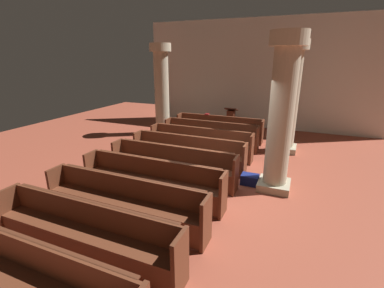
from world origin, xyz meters
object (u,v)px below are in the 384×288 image
pillar_far_side (162,88)px  pillar_aisle_rear (281,113)px  pew_row_1 (210,134)px  kneeler_box_navy (250,179)px  pew_row_7 (84,231)px  hymn_book (207,114)px  pew_row_8 (23,278)px  pew_row_6 (124,200)px  pew_row_5 (151,179)px  pew_row_0 (219,127)px  pew_row_2 (200,141)px  lectern (231,123)px  pew_row_3 (188,151)px  pew_row_4 (172,163)px  pillar_aisle_side (290,96)px

pillar_far_side → pillar_aisle_rear: (4.75, -3.30, 0.00)m
pew_row_1 → kneeler_box_navy: (1.83, -2.36, -0.35)m
pew_row_7 → hymn_book: size_ratio=15.14×
pew_row_8 → pew_row_7: bearing=90.0°
pew_row_7 → pew_row_8: size_ratio=1.00×
pew_row_6 → pillar_far_side: bearing=112.1°
pew_row_5 → kneeler_box_navy: (1.83, 1.52, -0.35)m
pew_row_0 → pew_row_7: 6.80m
pew_row_2 → pew_row_8: size_ratio=1.00×
pew_row_8 → pillar_aisle_rear: (2.40, 4.43, 1.33)m
pillar_aisle_rear → pillar_far_side: bearing=145.2°
pew_row_0 → hymn_book: (-0.54, 0.19, 0.42)m
pew_row_1 → pew_row_2: (0.00, -0.97, 0.00)m
pew_row_8 → pew_row_6: bearing=90.0°
lectern → kneeler_box_navy: 4.54m
pew_row_6 → lectern: 6.73m
pillar_far_side → lectern: (2.57, 0.94, -1.35)m
pew_row_0 → lectern: (0.22, 0.90, -0.02)m
pew_row_3 → pew_row_6: size_ratio=1.00×
lectern → pillar_aisle_rear: bearing=-62.8°
pew_row_1 → pew_row_6: (0.00, -4.86, 0.00)m
pew_row_5 → hymn_book: 5.10m
pew_row_1 → pew_row_7: 5.83m
pew_row_5 → pew_row_4: bearing=90.0°
pew_row_5 → pew_row_6: same height
lectern → kneeler_box_navy: size_ratio=2.62×
pew_row_5 → pillar_aisle_side: bearing=61.6°
pew_row_4 → hymn_book: 4.14m
pew_row_6 → pillar_far_side: size_ratio=0.94×
hymn_book → pew_row_6: bearing=-84.9°
hymn_book → pew_row_2: bearing=-75.9°
pew_row_7 → pillar_aisle_rear: bearing=55.2°
pillar_aisle_rear → pillar_aisle_side: bearing=90.0°
pew_row_3 → pew_row_8: size_ratio=1.00×
pillar_aisle_rear → lectern: (-2.18, 4.24, -1.35)m
pillar_aisle_rear → pew_row_8: bearing=-118.5°
pew_row_3 → pillar_aisle_rear: bearing=-10.2°
pew_row_0 → pillar_aisle_side: (2.40, -0.42, 1.33)m
pew_row_4 → lectern: 4.79m
pew_row_0 → lectern: lectern is taller
pew_row_8 → hymn_book: bearing=93.9°
pew_row_8 → hymn_book: hymn_book is taller
pew_row_5 → pillar_far_side: (-2.35, 4.81, 1.33)m
pew_row_7 → pew_row_5: bearing=90.0°
hymn_book → kneeler_box_navy: (2.37, -3.53, -0.76)m
pillar_aisle_side → hymn_book: size_ratio=16.10×
hymn_book → pew_row_8: bearing=-86.1°
pew_row_8 → pillar_aisle_side: 7.85m
pew_row_6 → pew_row_5: bearing=90.0°
pew_row_8 → pew_row_2: bearing=90.0°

